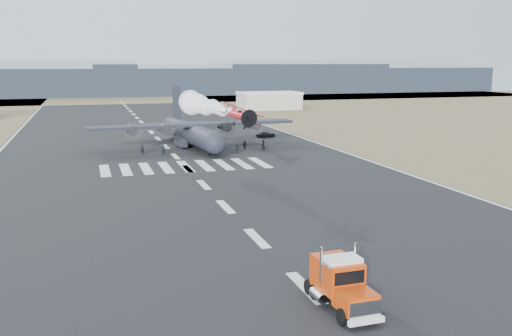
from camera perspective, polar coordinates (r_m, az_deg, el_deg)
name	(u,v)px	position (r m, az deg, el deg)	size (l,w,h in m)	color
ground	(306,287)	(41.43, 4.99, -11.81)	(500.00, 500.00, 0.00)	black
scrub_far	(117,98)	(266.41, -13.69, 6.82)	(500.00, 80.00, 0.00)	brown
runway_markings	(175,156)	(97.89, -8.06, 1.17)	(60.00, 260.00, 0.01)	silver
ridge_seg_d	(113,81)	(296.05, -14.08, 8.40)	(150.00, 50.00, 13.00)	gray
ridge_seg_e	(239,78)	(306.13, -1.70, 8.95)	(150.00, 50.00, 15.00)	gray
ridge_seg_f	(351,76)	(329.00, 9.44, 9.10)	(150.00, 50.00, 17.00)	gray
ridge_seg_g	(450,78)	(362.31, 18.81, 8.49)	(150.00, 50.00, 13.00)	gray
hangar_right	(269,100)	(195.54, 1.31, 6.77)	(20.50, 12.50, 5.90)	#B2AD9E
semi_truck	(341,282)	(38.06, 8.45, -11.24)	(2.76, 7.64, 3.41)	black
aerobatic_biplane	(241,115)	(65.52, -1.56, 5.27)	(5.36, 5.09, 3.14)	red
smoke_trail	(197,104)	(82.81, -5.94, 6.41)	(3.81, 21.67, 3.55)	white
transport_aircraft	(191,131)	(108.73, -6.49, 3.67)	(39.02, 32.06, 11.25)	black
support_vehicle	(266,134)	(122.12, 0.99, 3.39)	(1.97, 4.27, 1.19)	black
crew_a	(142,149)	(100.90, -11.34, 1.87)	(0.68, 0.56, 1.85)	black
crew_b	(263,145)	(104.00, 0.69, 2.34)	(0.91, 0.56, 1.88)	black
crew_c	(237,148)	(100.25, -1.92, 1.97)	(1.09, 0.51, 1.69)	black
crew_d	(213,148)	(100.93, -4.29, 2.01)	(1.00, 0.51, 1.71)	black
crew_e	(208,145)	(104.71, -4.79, 2.35)	(0.91, 0.56, 1.86)	black
crew_f	(245,145)	(104.73, -1.14, 2.32)	(1.50, 0.48, 1.62)	black
crew_g	(163,149)	(99.92, -9.27, 1.86)	(0.68, 0.56, 1.85)	black
crew_h	(215,145)	(104.58, -4.10, 2.34)	(0.88, 0.54, 1.82)	black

